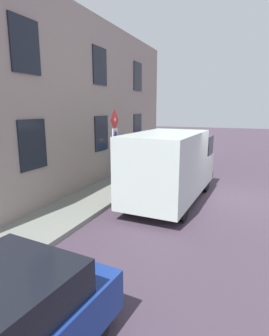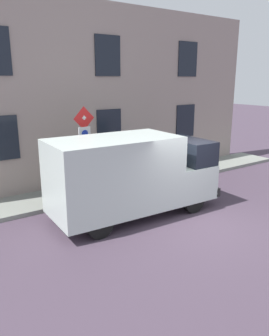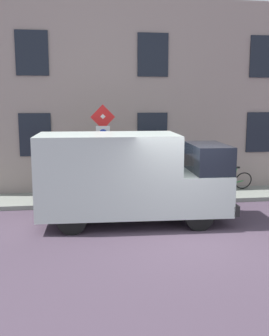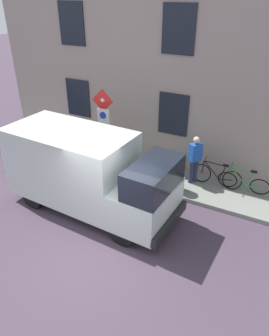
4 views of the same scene
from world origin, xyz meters
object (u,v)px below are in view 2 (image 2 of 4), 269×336
at_px(bicycle_black, 154,165).
at_px(bicycle_green, 170,162).
at_px(sign_post_stacked, 85,143).
at_px(pedestrian, 142,155).
at_px(litter_bin, 147,172).
at_px(delivery_van, 132,174).

bearing_deg(bicycle_black, bicycle_green, 179.33).
xyz_separation_m(sign_post_stacked, pedestrian, (0.90, -3.03, -1.00)).
distance_m(sign_post_stacked, bicycle_green, 5.07).
bearing_deg(sign_post_stacked, pedestrian, -73.54).
bearing_deg(litter_bin, pedestrian, -22.72).
height_order(sign_post_stacked, bicycle_green, sign_post_stacked).
bearing_deg(litter_bin, bicycle_black, -49.72).
bearing_deg(litter_bin, delivery_van, 134.13).
distance_m(delivery_van, bicycle_green, 5.13).
relative_size(sign_post_stacked, bicycle_green, 1.76).
bearing_deg(pedestrian, delivery_van, -96.50).
height_order(delivery_van, bicycle_green, delivery_van).
distance_m(pedestrian, litter_bin, 0.94).
height_order(bicycle_green, litter_bin, litter_bin).
bearing_deg(bicycle_black, sign_post_stacked, 15.02).
bearing_deg(bicycle_black, pedestrian, 11.93).
bearing_deg(bicycle_green, delivery_van, 33.78).
xyz_separation_m(bicycle_green, bicycle_black, (0.00, 0.90, 0.00)).
height_order(bicycle_green, bicycle_black, same).
relative_size(delivery_van, pedestrian, 3.14).
bearing_deg(bicycle_black, litter_bin, 39.62).
height_order(bicycle_black, litter_bin, litter_bin).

